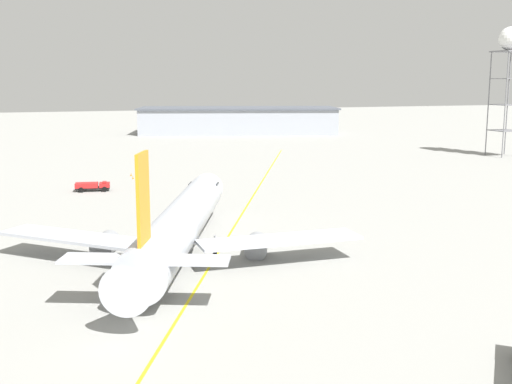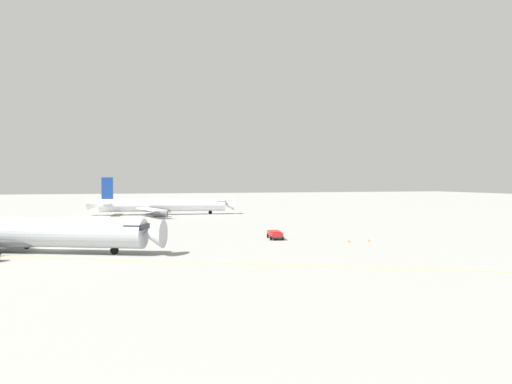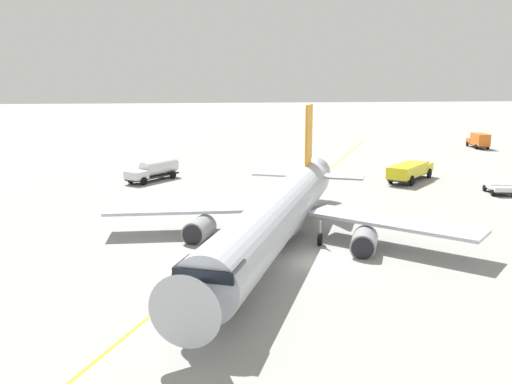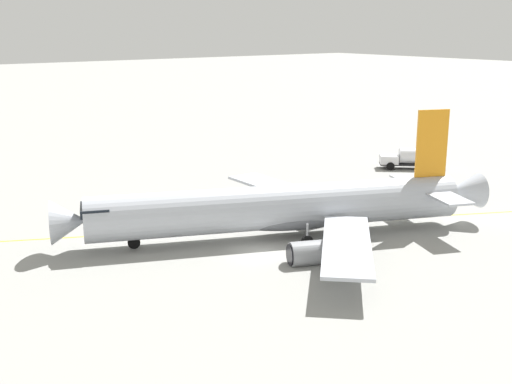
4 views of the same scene
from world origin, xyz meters
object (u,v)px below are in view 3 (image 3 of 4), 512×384
object	(u,v)px
catering_truck_truck	(479,140)
pushback_tug_truck	(499,187)
airliner_main	(278,216)
fuel_tanker_truck	(155,169)
fire_tender_truck	(410,170)

from	to	relation	value
catering_truck_truck	pushback_tug_truck	size ratio (longest dim) A/B	1.58
airliner_main	pushback_tug_truck	xyz separation A→B (m)	(18.05, -31.38, -1.91)
fuel_tanker_truck	pushback_tug_truck	distance (m)	45.83
fire_tender_truck	fuel_tanker_truck	distance (m)	36.09
catering_truck_truck	pushback_tug_truck	bearing A→B (deg)	162.13
fire_tender_truck	fuel_tanker_truck	bearing A→B (deg)	124.75
fire_tender_truck	catering_truck_truck	world-z (taller)	catering_truck_truck
pushback_tug_truck	catering_truck_truck	bearing A→B (deg)	164.87
airliner_main	pushback_tug_truck	bearing A→B (deg)	142.90
airliner_main	catering_truck_truck	xyz separation A→B (m)	(61.60, -53.60, -1.06)
fire_tender_truck	fuel_tanker_truck	world-z (taller)	fuel_tanker_truck
fire_tender_truck	pushback_tug_truck	xyz separation A→B (m)	(-9.53, -7.62, -0.74)
catering_truck_truck	airliner_main	bearing A→B (deg)	148.13
fire_tender_truck	catering_truck_truck	bearing A→B (deg)	2.34
airliner_main	fuel_tanker_truck	size ratio (longest dim) A/B	4.87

